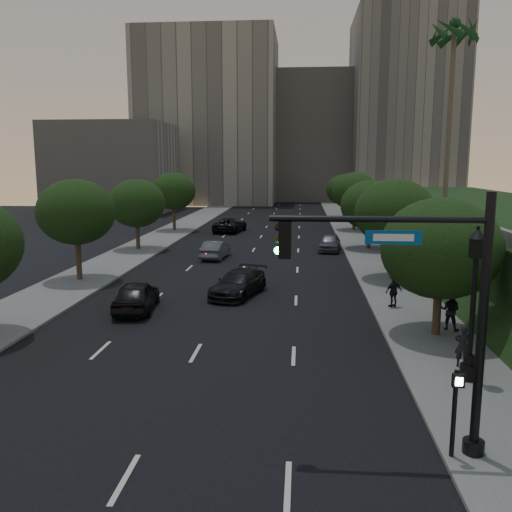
# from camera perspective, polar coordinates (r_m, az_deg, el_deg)

# --- Properties ---
(ground) EXTENTS (160.00, 160.00, 0.00)m
(ground) POSITION_cam_1_polar(r_m,az_deg,el_deg) (18.12, -9.52, -15.47)
(ground) COLOR black
(ground) RESTS_ON ground
(road_surface) EXTENTS (16.00, 140.00, 0.02)m
(road_surface) POSITION_cam_1_polar(r_m,az_deg,el_deg) (46.69, -0.47, 0.26)
(road_surface) COLOR black
(road_surface) RESTS_ON ground
(sidewalk_right) EXTENTS (4.50, 140.00, 0.15)m
(sidewalk_right) POSITION_cam_1_polar(r_m,az_deg,el_deg) (46.88, 12.11, 0.16)
(sidewalk_right) COLOR slate
(sidewalk_right) RESTS_ON ground
(sidewalk_left) EXTENTS (4.50, 140.00, 0.15)m
(sidewalk_left) POSITION_cam_1_polar(r_m,az_deg,el_deg) (48.69, -12.57, 0.49)
(sidewalk_left) COLOR slate
(sidewalk_left) RESTS_ON ground
(parapet_wall) EXTENTS (0.35, 90.00, 0.70)m
(parapet_wall) POSITION_cam_1_polar(r_m,az_deg,el_deg) (44.96, 16.75, 5.05)
(parapet_wall) COLOR slate
(parapet_wall) RESTS_ON embankment
(office_block_left) EXTENTS (26.00, 20.00, 32.00)m
(office_block_left) POSITION_cam_1_polar(r_m,az_deg,el_deg) (109.71, -4.93, 14.01)
(office_block_left) COLOR gray
(office_block_left) RESTS_ON ground
(office_block_mid) EXTENTS (22.00, 18.00, 26.00)m
(office_block_mid) POSITION_cam_1_polar(r_m,az_deg,el_deg) (118.00, 5.78, 12.23)
(office_block_mid) COLOR #A6A298
(office_block_mid) RESTS_ON ground
(office_block_right) EXTENTS (20.00, 22.00, 36.00)m
(office_block_right) POSITION_cam_1_polar(r_m,az_deg,el_deg) (114.07, 15.26, 14.56)
(office_block_right) COLOR gray
(office_block_right) RESTS_ON ground
(office_block_filler) EXTENTS (18.00, 16.00, 14.00)m
(office_block_filler) POSITION_cam_1_polar(r_m,az_deg,el_deg) (91.03, -14.78, 8.96)
(office_block_filler) COLOR #A6A298
(office_block_filler) RESTS_ON ground
(tree_right_a) EXTENTS (5.20, 5.20, 6.24)m
(tree_right_a) POSITION_cam_1_polar(r_m,az_deg,el_deg) (24.89, 18.86, 0.76)
(tree_right_a) COLOR #38281C
(tree_right_a) RESTS_ON ground
(tree_right_b) EXTENTS (5.20, 5.20, 6.74)m
(tree_right_b) POSITION_cam_1_polar(r_m,az_deg,el_deg) (36.51, 14.39, 4.44)
(tree_right_b) COLOR #38281C
(tree_right_b) RESTS_ON ground
(tree_right_c) EXTENTS (5.20, 5.20, 6.24)m
(tree_right_c) POSITION_cam_1_polar(r_m,az_deg,el_deg) (49.38, 11.90, 5.25)
(tree_right_c) COLOR #38281C
(tree_right_c) RESTS_ON ground
(tree_right_d) EXTENTS (5.20, 5.20, 6.74)m
(tree_right_d) POSITION_cam_1_polar(r_m,az_deg,el_deg) (63.24, 10.37, 6.68)
(tree_right_d) COLOR #38281C
(tree_right_d) RESTS_ON ground
(tree_right_e) EXTENTS (5.20, 5.20, 6.24)m
(tree_right_e) POSITION_cam_1_polar(r_m,az_deg,el_deg) (78.19, 9.31, 6.89)
(tree_right_e) COLOR #38281C
(tree_right_e) RESTS_ON ground
(tree_left_b) EXTENTS (5.00, 5.00, 6.71)m
(tree_left_b) POSITION_cam_1_polar(r_m,az_deg,el_deg) (36.98, -18.41, 4.41)
(tree_left_b) COLOR #38281C
(tree_left_b) RESTS_ON ground
(tree_left_c) EXTENTS (5.00, 5.00, 6.34)m
(tree_left_c) POSITION_cam_1_polar(r_m,az_deg,el_deg) (49.19, -12.45, 5.43)
(tree_left_c) COLOR #38281C
(tree_left_c) RESTS_ON ground
(tree_left_d) EXTENTS (5.00, 5.00, 6.71)m
(tree_left_d) POSITION_cam_1_polar(r_m,az_deg,el_deg) (62.65, -8.68, 6.75)
(tree_left_d) COLOR #38281C
(tree_left_d) RESTS_ON ground
(palm_far) EXTENTS (3.20, 3.20, 15.50)m
(palm_far) POSITION_cam_1_polar(r_m,az_deg,el_deg) (48.39, 20.16, 21.03)
(palm_far) COLOR #4C4233
(palm_far) RESTS_ON embankment
(traffic_signal_mast) EXTENTS (5.68, 0.56, 7.00)m
(traffic_signal_mast) POSITION_cam_1_polar(r_m,az_deg,el_deg) (14.61, 18.61, -6.68)
(traffic_signal_mast) COLOR black
(traffic_signal_mast) RESTS_ON ground
(street_lamp) EXTENTS (0.64, 0.64, 5.62)m
(street_lamp) POSITION_cam_1_polar(r_m,az_deg,el_deg) (20.22, 21.83, -5.42)
(street_lamp) COLOR black
(street_lamp) RESTS_ON ground
(pedestrian_signal) EXTENTS (0.30, 0.33, 2.50)m
(pedestrian_signal) POSITION_cam_1_polar(r_m,az_deg,el_deg) (15.20, 20.23, -14.58)
(pedestrian_signal) COLOR black
(pedestrian_signal) RESTS_ON ground
(sedan_near_left) EXTENTS (2.40, 4.94, 1.62)m
(sedan_near_left) POSITION_cam_1_polar(r_m,az_deg,el_deg) (29.20, -12.49, -4.11)
(sedan_near_left) COLOR black
(sedan_near_left) RESTS_ON ground
(sedan_mid_left) EXTENTS (1.97, 4.62, 1.48)m
(sedan_mid_left) POSITION_cam_1_polar(r_m,az_deg,el_deg) (44.35, -4.27, 0.68)
(sedan_mid_left) COLOR #4E5055
(sedan_mid_left) RESTS_ON ground
(sedan_far_left) EXTENTS (3.64, 6.21, 1.62)m
(sedan_far_left) POSITION_cam_1_polar(r_m,az_deg,el_deg) (61.42, -2.74, 3.27)
(sedan_far_left) COLOR black
(sedan_far_left) RESTS_ON ground
(sedan_near_right) EXTENTS (3.44, 5.53, 1.49)m
(sedan_near_right) POSITION_cam_1_polar(r_m,az_deg,el_deg) (31.73, -1.87, -2.90)
(sedan_near_right) COLOR black
(sedan_near_right) RESTS_ON ground
(sedan_far_right) EXTENTS (2.28, 4.65, 1.53)m
(sedan_far_right) POSITION_cam_1_polar(r_m,az_deg,el_deg) (48.44, 7.77, 1.41)
(sedan_far_right) COLOR #56585E
(sedan_far_right) RESTS_ON ground
(pedestrian_a) EXTENTS (0.68, 0.54, 1.62)m
(pedestrian_a) POSITION_cam_1_polar(r_m,az_deg,el_deg) (21.87, 20.93, -8.81)
(pedestrian_a) COLOR black
(pedestrian_a) RESTS_ON sidewalk_right
(pedestrian_b) EXTENTS (1.10, 1.02, 1.82)m
(pedestrian_b) POSITION_cam_1_polar(r_m,az_deg,el_deg) (26.37, 19.77, -5.39)
(pedestrian_b) COLOR black
(pedestrian_b) RESTS_ON sidewalk_right
(pedestrian_c) EXTENTS (1.06, 0.80, 1.67)m
(pedestrian_c) POSITION_cam_1_polar(r_m,az_deg,el_deg) (29.60, 14.29, -3.66)
(pedestrian_c) COLOR black
(pedestrian_c) RESTS_ON sidewalk_right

